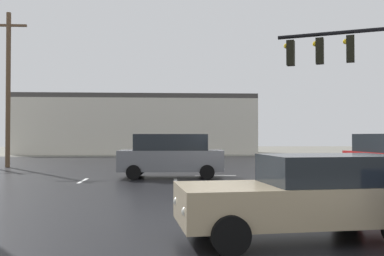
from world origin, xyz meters
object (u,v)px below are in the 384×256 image
(traffic_signal_mast, at_px, (368,72))
(utility_pole_far, at_px, (8,86))
(suv_grey, at_px, (171,155))
(sedan_tan, at_px, (306,194))

(traffic_signal_mast, height_order, utility_pole_far, utility_pole_far)
(traffic_signal_mast, relative_size, suv_grey, 1.23)
(traffic_signal_mast, relative_size, utility_pole_far, 0.62)
(suv_grey, bearing_deg, sedan_tan, 103.71)
(suv_grey, bearing_deg, utility_pole_far, -33.01)
(suv_grey, height_order, utility_pole_far, utility_pole_far)
(sedan_tan, xyz_separation_m, suv_grey, (-2.46, 11.85, 0.24))
(traffic_signal_mast, xyz_separation_m, sedan_tan, (-4.53, -6.74, -3.41))
(sedan_tan, xyz_separation_m, utility_pole_far, (-12.50, 18.88, 4.19))
(suv_grey, bearing_deg, traffic_signal_mast, 145.79)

